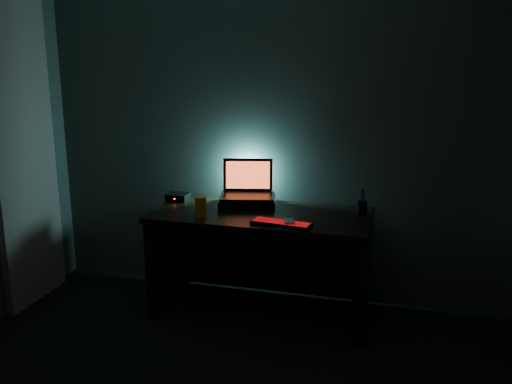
% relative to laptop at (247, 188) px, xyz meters
% --- Properties ---
extents(room, '(3.50, 4.00, 2.50)m').
position_rel_laptop_xyz_m(room, '(0.15, -1.81, 0.38)').
color(room, black).
rests_on(room, ground).
extents(desk, '(1.50, 0.70, 0.75)m').
position_rel_laptop_xyz_m(desk, '(0.15, -0.14, -0.38)').
color(desk, black).
rests_on(desk, ground).
extents(curtain, '(0.06, 0.65, 2.30)m').
position_rel_laptop_xyz_m(curtain, '(-1.56, -0.39, 0.28)').
color(curtain, '#BBA895').
rests_on(curtain, ground).
extents(riser, '(0.46, 0.39, 0.06)m').
position_rel_laptop_xyz_m(riser, '(0.01, -0.05, -0.09)').
color(riser, black).
rests_on(riser, desk).
extents(laptop, '(0.43, 0.36, 0.26)m').
position_rel_laptop_xyz_m(laptop, '(0.00, 0.00, 0.00)').
color(laptop, black).
rests_on(laptop, riser).
extents(keyboard, '(0.40, 0.18, 0.02)m').
position_rel_laptop_xyz_m(keyboard, '(0.35, -0.44, -0.11)').
color(keyboard, black).
rests_on(keyboard, desk).
extents(mousepad, '(0.27, 0.26, 0.00)m').
position_rel_laptop_xyz_m(mousepad, '(0.40, -0.43, -0.12)').
color(mousepad, navy).
rests_on(mousepad, desk).
extents(mouse, '(0.09, 0.12, 0.03)m').
position_rel_laptop_xyz_m(mouse, '(0.40, -0.43, -0.10)').
color(mouse, gray).
rests_on(mouse, mousepad).
extents(pen_cup, '(0.09, 0.09, 0.10)m').
position_rel_laptop_xyz_m(pen_cup, '(0.83, -0.07, -0.07)').
color(pen_cup, black).
rests_on(pen_cup, desk).
extents(juice_glass, '(0.08, 0.08, 0.13)m').
position_rel_laptop_xyz_m(juice_glass, '(-0.22, -0.38, -0.05)').
color(juice_glass, '#D49C0B').
rests_on(juice_glass, desk).
extents(router, '(0.16, 0.13, 0.05)m').
position_rel_laptop_xyz_m(router, '(-0.53, -0.05, -0.09)').
color(router, black).
rests_on(router, desk).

